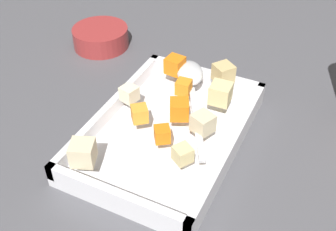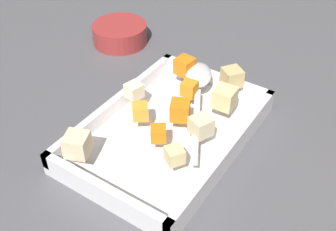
{
  "view_description": "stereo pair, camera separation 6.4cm",
  "coord_description": "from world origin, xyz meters",
  "views": [
    {
      "loc": [
        -0.44,
        -0.2,
        0.46
      ],
      "look_at": [
        0.01,
        0.01,
        0.05
      ],
      "focal_mm": 44.21,
      "sensor_mm": 36.0,
      "label": 1
    },
    {
      "loc": [
        -0.4,
        -0.26,
        0.46
      ],
      "look_at": [
        0.01,
        0.01,
        0.05
      ],
      "focal_mm": 44.21,
      "sensor_mm": 36.0,
      "label": 2
    }
  ],
  "objects": [
    {
      "name": "potato_chunk_corner_sw",
      "position": [
        0.03,
        0.09,
        0.05
      ],
      "size": [
        0.03,
        0.03,
        0.03
      ],
      "primitive_type": "cube",
      "rotation": [
        0.0,
        0.0,
        2.89
      ],
      "color": "beige",
      "rests_on": "baking_dish"
    },
    {
      "name": "ground_plane",
      "position": [
        0.0,
        0.0,
        0.0
      ],
      "size": [
        4.0,
        4.0,
        0.0
      ],
      "primitive_type": "plane",
      "color": "#4C4C51"
    },
    {
      "name": "potato_chunk_center",
      "position": [
        0.01,
        -0.05,
        0.06
      ],
      "size": [
        0.04,
        0.04,
        0.03
      ],
      "primitive_type": "cube",
      "rotation": [
        0.0,
        0.0,
        2.73
      ],
      "color": "beige",
      "rests_on": "baking_dish"
    },
    {
      "name": "carrot_chunk_near_left",
      "position": [
        -0.03,
        -0.0,
        0.05
      ],
      "size": [
        0.03,
        0.03,
        0.02
      ],
      "primitive_type": "cube",
      "rotation": [
        0.0,
        0.0,
        5.32
      ],
      "color": "orange",
      "rests_on": "baking_dish"
    },
    {
      "name": "small_prep_bowl",
      "position": [
        0.21,
        0.27,
        0.02
      ],
      "size": [
        0.12,
        0.12,
        0.04
      ],
      "primitive_type": "cylinder",
      "color": "maroon",
      "rests_on": "ground_plane"
    },
    {
      "name": "potato_chunk_under_handle",
      "position": [
        0.09,
        -0.04,
        0.06
      ],
      "size": [
        0.04,
        0.04,
        0.03
      ],
      "primitive_type": "cube",
      "rotation": [
        0.0,
        0.0,
        0.05
      ],
      "color": "#E0CC89",
      "rests_on": "baking_dish"
    },
    {
      "name": "carrot_chunk_near_right",
      "position": [
        0.03,
        0.0,
        0.06
      ],
      "size": [
        0.04,
        0.04,
        0.03
      ],
      "primitive_type": "cube",
      "rotation": [
        0.0,
        0.0,
        5.16
      ],
      "color": "orange",
      "rests_on": "baking_dish"
    },
    {
      "name": "carrot_chunk_corner_nw",
      "position": [
        -0.01,
        0.05,
        0.05
      ],
      "size": [
        0.03,
        0.03,
        0.02
      ],
      "primitive_type": "cube",
      "rotation": [
        0.0,
        0.0,
        2.26
      ],
      "color": "orange",
      "rests_on": "baking_dish"
    },
    {
      "name": "serving_spoon",
      "position": [
        0.12,
        0.02,
        0.05
      ],
      "size": [
        0.23,
        0.14,
        0.02
      ],
      "rotation": [
        0.0,
        0.0,
        3.64
      ],
      "color": "silver",
      "rests_on": "baking_dish"
    },
    {
      "name": "potato_chunk_heap_side",
      "position": [
        0.15,
        -0.03,
        0.06
      ],
      "size": [
        0.04,
        0.04,
        0.03
      ],
      "primitive_type": "cube",
      "rotation": [
        0.0,
        0.0,
        4.09
      ],
      "color": "tan",
      "rests_on": "baking_dish"
    },
    {
      "name": "potato_chunk_heap_top",
      "position": [
        -0.06,
        -0.04,
        0.05
      ],
      "size": [
        0.03,
        0.03,
        0.02
      ],
      "primitive_type": "cube",
      "rotation": [
        0.0,
        0.0,
        4.15
      ],
      "color": "#E0CC89",
      "rests_on": "baking_dish"
    },
    {
      "name": "carrot_chunk_corner_ne",
      "position": [
        0.09,
        0.02,
        0.05
      ],
      "size": [
        0.03,
        0.03,
        0.02
      ],
      "primitive_type": "cube",
      "rotation": [
        0.0,
        0.0,
        4.8
      ],
      "color": "orange",
      "rests_on": "baking_dish"
    },
    {
      "name": "potato_chunk_far_right",
      "position": [
        -0.12,
        0.08,
        0.06
      ],
      "size": [
        0.04,
        0.04,
        0.03
      ],
      "primitive_type": "cube",
      "rotation": [
        0.0,
        0.0,
        1.95
      ],
      "color": "beige",
      "rests_on": "baking_dish"
    },
    {
      "name": "baking_dish",
      "position": [
        0.01,
        0.01,
        0.01
      ],
      "size": [
        0.33,
        0.22,
        0.04
      ],
      "color": "silver",
      "rests_on": "ground_plane"
    },
    {
      "name": "carrot_chunk_corner_se",
      "position": [
        0.14,
        0.06,
        0.06
      ],
      "size": [
        0.03,
        0.03,
        0.03
      ],
      "primitive_type": "cube",
      "rotation": [
        0.0,
        0.0,
        4.6
      ],
      "color": "orange",
      "rests_on": "baking_dish"
    }
  ]
}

